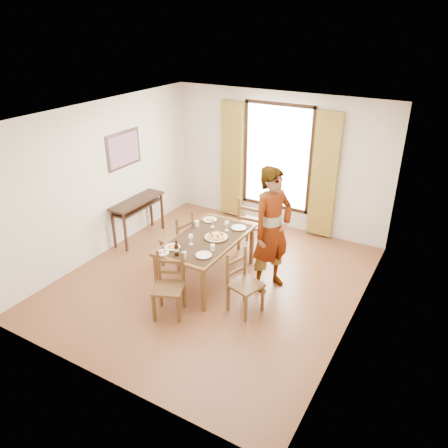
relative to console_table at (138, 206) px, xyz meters
The scene contains 22 objects.
ground 2.22m from the console_table, 16.47° to the right, with size 5.00×5.00×0.00m, color #58291B.
room_shell 2.25m from the console_table, 13.10° to the right, with size 4.60×5.10×2.74m.
console_table is the anchor object (origin of this frame).
dining_table 2.00m from the console_table, 16.95° to the right, with size 0.96×1.70×0.76m.
chair_west 1.38m from the console_table, 20.30° to the right, with size 0.50×0.50×1.01m.
chair_north 2.22m from the console_table, 18.73° to the left, with size 0.50×0.50×1.05m.
chair_south 2.55m from the console_table, 40.47° to the right, with size 0.54×0.54×0.94m.
chair_east 3.03m from the console_table, 20.38° to the right, with size 0.52×0.52×0.95m.
man 2.93m from the console_table, ahead, with size 0.73×0.86×2.01m, color #919499.
plate_sw 1.98m from the console_table, 34.61° to the right, with size 0.27×0.27×0.05m, color silver, non-canonical shape.
plate_se 2.44m from the console_table, 26.71° to the right, with size 0.27×0.27×0.05m, color silver, non-canonical shape.
plate_nw 1.62m from the console_table, ahead, with size 0.27×0.27×0.05m, color silver, non-canonical shape.
plate_ne 2.19m from the console_table, ahead, with size 0.27×0.27×0.05m, color silver, non-canonical shape.
pasta_platter 2.12m from the console_table, 14.16° to the right, with size 0.40×0.40×0.10m, color #B83917, non-canonical shape.
caprese_plate 2.08m from the console_table, 39.79° to the right, with size 0.20×0.20×0.04m, color silver, non-canonical shape.
wine_glass_a 2.03m from the console_table, 26.15° to the right, with size 0.08×0.08×0.18m, color white, non-canonical shape.
wine_glass_b 2.08m from the console_table, ahead, with size 0.08×0.08×0.18m, color white, non-canonical shape.
wine_glass_c 1.81m from the console_table, ahead, with size 0.08×0.08×0.18m, color white, non-canonical shape.
tumbler_a 2.39m from the console_table, 22.02° to the right, with size 0.07×0.07×0.10m, color silver.
tumbler_b 1.59m from the console_table, 11.54° to the right, with size 0.07×0.07×0.10m, color silver.
tumbler_c 2.36m from the console_table, 33.34° to the right, with size 0.07×0.07×0.10m, color silver.
wine_bottle 2.24m from the console_table, 35.13° to the right, with size 0.07×0.07×0.25m, color black, non-canonical shape.
Camera 1 is at (3.18, -5.19, 3.98)m, focal length 35.00 mm.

